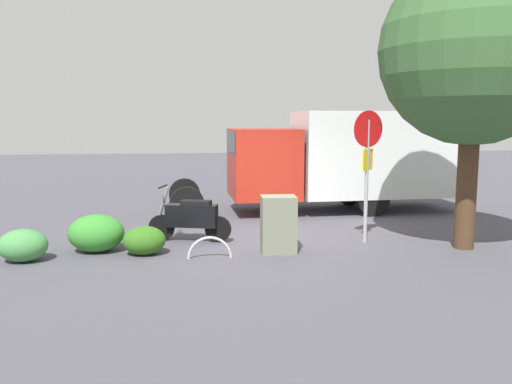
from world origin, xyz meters
name	(u,v)px	position (x,y,z in m)	size (l,w,h in m)	color
ground_plane	(270,238)	(0.00, 0.00, 0.00)	(60.00, 60.00, 0.00)	#48464F
box_truck_near	(342,156)	(-2.61, -3.22, 1.58)	(8.19, 2.42, 2.83)	black
motorcycle	(191,217)	(1.73, 0.06, 0.52)	(1.77, 0.74, 1.20)	black
stop_sign	(367,156)	(-1.95, 0.68, 1.85)	(0.71, 0.33, 2.79)	#9E9EA3
street_tree	(474,52)	(-3.77, 1.42, 3.91)	(3.69, 3.69, 5.78)	#47301E
utility_cabinet	(278,224)	(0.04, 1.26, 0.56)	(0.68, 0.52, 1.12)	slate
bike_rack_hoop	(210,258)	(1.40, 1.53, 0.00)	(0.85, 0.85, 0.05)	#B7B7BC
shrub_near_sign	(23,245)	(4.83, 1.29, 0.30)	(0.89, 0.73, 0.61)	#448845
shrub_mid_verge	(144,240)	(2.65, 1.08, 0.28)	(0.82, 0.67, 0.56)	#31671B
shrub_by_tree	(96,233)	(3.60, 0.72, 0.37)	(1.09, 0.89, 0.74)	#35852D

